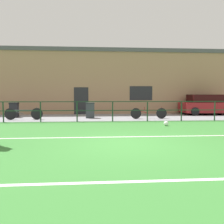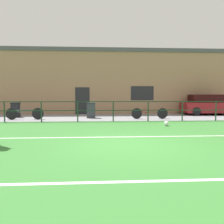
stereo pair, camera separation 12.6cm
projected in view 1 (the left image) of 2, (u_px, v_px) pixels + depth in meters
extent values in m
cube|color=#387A33|center=(128.00, 145.00, 6.94)|extent=(60.00, 44.00, 0.04)
cube|color=white|center=(123.00, 137.00, 8.12)|extent=(36.00, 0.11, 0.00)
cube|color=white|center=(153.00, 181.00, 3.94)|extent=(36.00, 0.11, 0.00)
cube|color=gray|center=(110.00, 117.00, 15.39)|extent=(48.00, 5.00, 0.02)
cylinder|color=#193823|center=(3.00, 112.00, 12.42)|extent=(0.07, 0.07, 1.15)
cylinder|color=#193823|center=(41.00, 112.00, 12.57)|extent=(0.07, 0.07, 1.15)
cylinder|color=#193823|center=(77.00, 112.00, 12.72)|extent=(0.07, 0.07, 1.15)
cylinder|color=#193823|center=(113.00, 111.00, 12.86)|extent=(0.07, 0.07, 1.15)
cylinder|color=#193823|center=(147.00, 111.00, 13.01)|extent=(0.07, 0.07, 1.15)
cylinder|color=#193823|center=(181.00, 111.00, 13.16)|extent=(0.07, 0.07, 1.15)
cylinder|color=#193823|center=(215.00, 111.00, 13.31)|extent=(0.07, 0.07, 1.15)
cube|color=#193823|center=(113.00, 102.00, 12.82)|extent=(36.00, 0.04, 0.04)
cube|color=#193823|center=(113.00, 110.00, 12.86)|extent=(36.00, 0.04, 0.04)
cube|color=#A37A5B|center=(107.00, 84.00, 18.89)|extent=(28.00, 2.40, 4.87)
cube|color=#232328|center=(81.00, 101.00, 17.63)|extent=(1.10, 0.04, 2.10)
cube|color=#232328|center=(141.00, 93.00, 17.94)|extent=(1.80, 0.04, 1.10)
cube|color=#4C4C51|center=(107.00, 52.00, 18.70)|extent=(28.00, 2.56, 0.30)
sphere|color=white|center=(166.00, 123.00, 11.07)|extent=(0.23, 0.23, 0.23)
cube|color=maroon|center=(207.00, 107.00, 17.35)|extent=(3.96, 1.76, 0.77)
cube|color=black|center=(205.00, 98.00, 17.28)|extent=(2.38, 1.48, 0.59)
cylinder|color=black|center=(195.00, 111.00, 16.43)|extent=(0.60, 0.18, 0.60)
cylinder|color=black|center=(186.00, 110.00, 18.11)|extent=(0.60, 0.18, 0.60)
cylinder|color=black|center=(218.00, 110.00, 18.31)|extent=(0.60, 0.18, 0.60)
cylinder|color=black|center=(10.00, 114.00, 13.62)|extent=(0.70, 0.04, 0.70)
cylinder|color=black|center=(37.00, 114.00, 13.74)|extent=(0.70, 0.04, 0.70)
cube|color=#4C5156|center=(24.00, 110.00, 13.66)|extent=(1.21, 0.04, 0.04)
cube|color=#4C5156|center=(17.00, 112.00, 13.64)|extent=(0.75, 0.03, 0.25)
cylinder|color=#4C5156|center=(19.00, 108.00, 13.64)|extent=(0.03, 0.03, 0.20)
cylinder|color=#4C5156|center=(37.00, 109.00, 13.72)|extent=(0.03, 0.03, 0.28)
cylinder|color=black|center=(136.00, 113.00, 14.19)|extent=(0.67, 0.04, 0.67)
cylinder|color=black|center=(162.00, 113.00, 14.31)|extent=(0.67, 0.04, 0.67)
cube|color=maroon|center=(149.00, 110.00, 14.23)|extent=(1.27, 0.04, 0.04)
cube|color=maroon|center=(142.00, 112.00, 14.21)|extent=(0.80, 0.03, 0.24)
cylinder|color=maroon|center=(144.00, 108.00, 14.21)|extent=(0.03, 0.03, 0.20)
cylinder|color=maroon|center=(162.00, 109.00, 14.29)|extent=(0.03, 0.03, 0.28)
cube|color=#33383D|center=(90.00, 111.00, 14.69)|extent=(0.54, 0.46, 0.92)
cube|color=#282C30|center=(90.00, 103.00, 14.66)|extent=(0.57, 0.49, 0.08)
cube|color=black|center=(14.00, 111.00, 15.12)|extent=(0.50, 0.42, 0.91)
cube|color=black|center=(14.00, 103.00, 15.08)|extent=(0.53, 0.45, 0.08)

